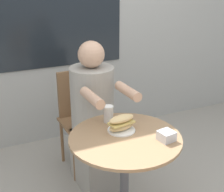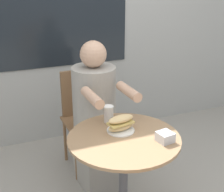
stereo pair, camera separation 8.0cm
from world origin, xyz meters
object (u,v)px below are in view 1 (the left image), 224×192
Objects in this scene: seated_diner at (95,126)px; diner_chair at (80,110)px; sandwich_on_plate at (121,124)px; cafe_table at (125,162)px; drink_cup at (108,114)px.

diner_chair is at bearing -91.70° from seated_diner.
diner_chair is 4.55× the size of sandwich_on_plate.
diner_chair is 0.72× the size of seated_diner.
cafe_table is at bearing 86.67° from seated_diner.
seated_diner is 0.52m from sandwich_on_plate.
seated_diner is at bearing 86.60° from drink_cup.
seated_diner is at bearing 89.35° from cafe_table.
cafe_table is at bearing -98.38° from sandwich_on_plate.
sandwich_on_plate is at bearing 88.02° from seated_diner.
seated_diner is (0.01, -0.35, 0.00)m from diner_chair.
cafe_table is 3.72× the size of sandwich_on_plate.
cafe_table is 0.54m from seated_diner.
sandwich_on_plate is at bearing -81.16° from drink_cup.
diner_chair reaches higher than cafe_table.
cafe_table is 0.59× the size of seated_diner.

